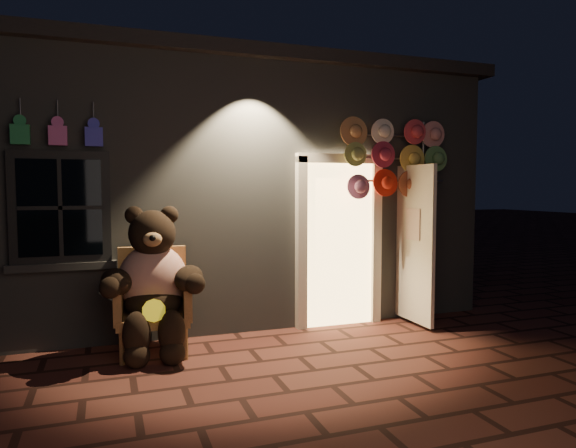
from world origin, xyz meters
name	(u,v)px	position (x,y,z in m)	size (l,w,h in m)	color
ground	(274,376)	(0.00, 0.00, 0.00)	(60.00, 60.00, 0.00)	#562A21
shop_building	(199,189)	(0.00, 3.99, 1.74)	(7.30, 5.95, 3.51)	slate
wicker_armchair	(153,300)	(-0.99, 1.14, 0.55)	(0.81, 0.74, 1.11)	#B17544
teddy_bear	(153,282)	(-1.00, 1.00, 0.77)	(1.15, 0.92, 1.58)	#BB3614
hat_rack	(395,158)	(2.05, 1.28, 2.15)	(1.50, 0.22, 2.65)	#59595E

